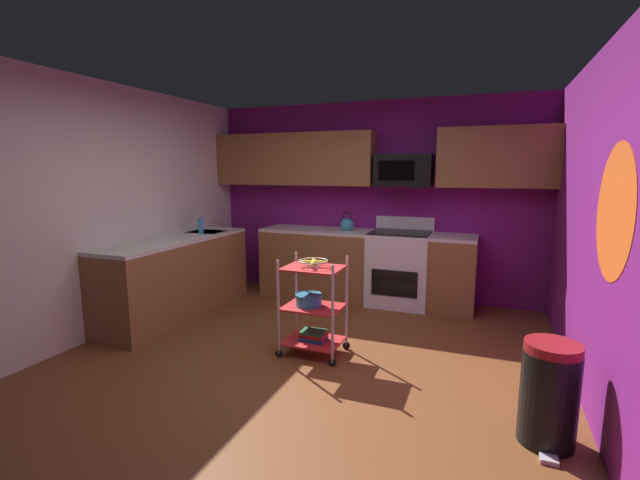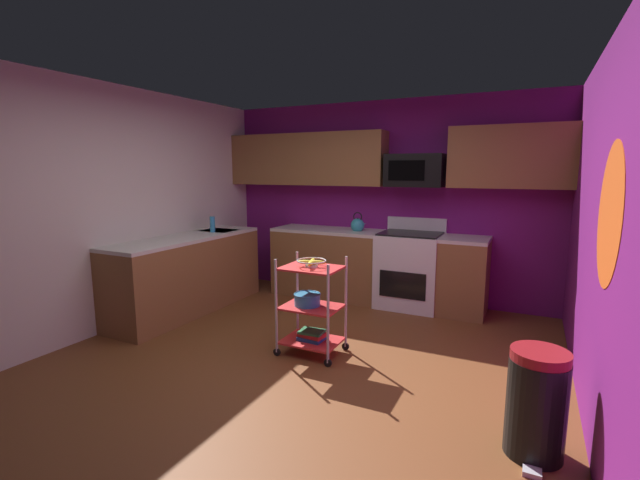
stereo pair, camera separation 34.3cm
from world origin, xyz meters
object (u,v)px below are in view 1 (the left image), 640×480
oven_range (400,267)px  rolling_cart (313,307)px  fruit_bowl (313,262)px  dish_soap_bottle (201,225)px  mixing_bowl_large (309,299)px  kettle (347,225)px  microwave (404,170)px  book_stack (313,335)px  trash_can (549,394)px

oven_range → rolling_cart: oven_range is taller
fruit_bowl → dish_soap_bottle: dish_soap_bottle is taller
mixing_bowl_large → kettle: size_ratio=0.95×
microwave → book_stack: size_ratio=2.77×
rolling_cart → oven_range: bearing=76.0°
mixing_bowl_large → book_stack: mixing_bowl_large is taller
oven_range → mixing_bowl_large: oven_range is taller
fruit_bowl → kettle: (-0.25, 1.81, 0.12)m
oven_range → trash_can: bearing=-60.6°
oven_range → mixing_bowl_large: bearing=-105.3°
fruit_bowl → mixing_bowl_large: size_ratio=1.08×
book_stack → kettle: kettle is taller
oven_range → book_stack: (-0.45, -1.82, -0.30)m
rolling_cart → fruit_bowl: size_ratio=3.36×
fruit_bowl → dish_soap_bottle: 2.09m
oven_range → microwave: bearing=90.3°
fruit_bowl → mixing_bowl_large: (-0.05, 0.00, -0.36)m
rolling_cart → fruit_bowl: 0.42m
oven_range → dish_soap_bottle: 2.57m
rolling_cart → fruit_bowl: (-0.00, -0.00, 0.42)m
oven_range → microwave: size_ratio=1.57×
rolling_cart → dish_soap_bottle: (-1.88, 0.89, 0.57)m
oven_range → microwave: (-0.00, 0.10, 1.22)m
oven_range → fruit_bowl: bearing=-104.0°
microwave → trash_can: bearing=-61.6°
kettle → dish_soap_bottle: 1.87m
microwave → mixing_bowl_large: (-0.50, -1.92, -1.18)m
fruit_bowl → book_stack: 0.70m
oven_range → kettle: size_ratio=4.17×
trash_can → kettle: bearing=130.1°
microwave → oven_range: bearing=-89.7°
rolling_cart → trash_can: bearing=-21.0°
oven_range → trash_can: 2.91m
mixing_bowl_large → trash_can: trash_can is taller
mixing_bowl_large → dish_soap_bottle: (-1.84, 0.89, 0.50)m
mixing_bowl_large → rolling_cart: bearing=0.0°
book_stack → oven_range: bearing=76.0°
microwave → fruit_bowl: (-0.45, -1.92, -0.82)m
mixing_bowl_large → oven_range: bearing=74.7°
oven_range → fruit_bowl: (-0.45, -1.82, 0.40)m
mixing_bowl_large → trash_can: (1.93, -0.72, -0.19)m
microwave → fruit_bowl: bearing=-103.2°
fruit_bowl → book_stack: (0.00, 0.00, -0.70)m
dish_soap_bottle → fruit_bowl: bearing=-25.4°
mixing_bowl_large → dish_soap_bottle: bearing=154.1°
fruit_bowl → dish_soap_bottle: size_ratio=1.36×
oven_range → dish_soap_bottle: dish_soap_bottle is taller
mixing_bowl_large → kettle: kettle is taller
kettle → dish_soap_bottle: size_ratio=1.32×
book_stack → trash_can: 2.02m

